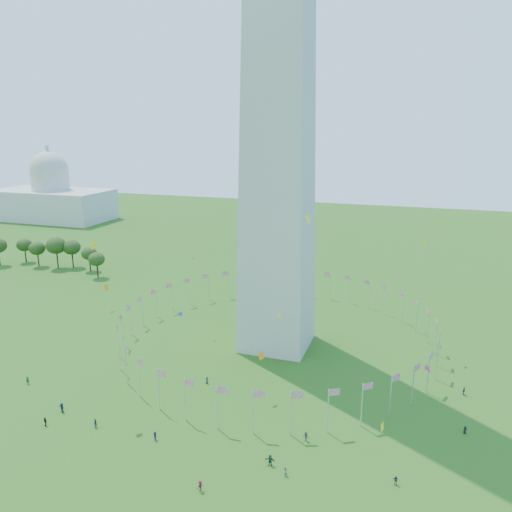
# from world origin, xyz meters

# --- Properties ---
(ground) EXTENTS (600.00, 600.00, 0.00)m
(ground) POSITION_xyz_m (0.00, 0.00, 0.00)
(ground) COLOR #225213
(ground) RESTS_ON ground
(flag_ring) EXTENTS (80.24, 80.24, 9.00)m
(flag_ring) POSITION_xyz_m (-0.00, 50.00, 4.50)
(flag_ring) COLOR silver
(flag_ring) RESTS_ON ground
(capitol_building) EXTENTS (70.00, 35.00, 46.00)m
(capitol_building) POSITION_xyz_m (-180.00, 180.00, 23.00)
(capitol_building) COLOR beige
(capitol_building) RESTS_ON ground
(crowd) EXTENTS (102.76, 77.34, 1.98)m
(crowd) POSITION_xyz_m (7.05, -0.16, 0.89)
(crowd) COLOR #1C2742
(crowd) RESTS_ON ground
(kites_aloft) EXTENTS (128.31, 62.50, 32.06)m
(kites_aloft) POSITION_xyz_m (7.81, 26.66, 19.51)
(kites_aloft) COLOR yellow
(kites_aloft) RESTS_ON ground
(tree_line_west) EXTENTS (55.04, 15.40, 12.47)m
(tree_line_west) POSITION_xyz_m (-106.73, 91.04, 5.43)
(tree_line_west) COLOR #35541C
(tree_line_west) RESTS_ON ground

